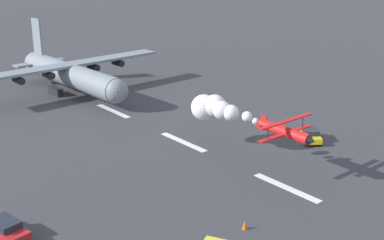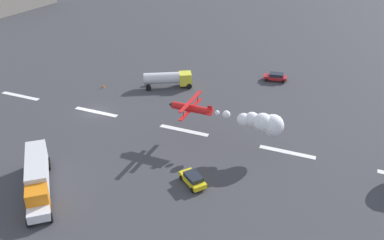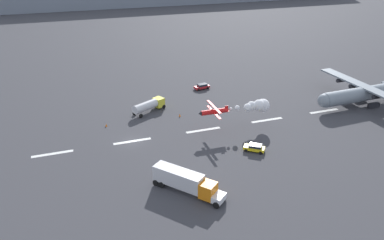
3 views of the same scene
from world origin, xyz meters
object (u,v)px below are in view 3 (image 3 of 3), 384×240
Objects in this scene: fuel_tanker_truck at (149,105)px; traffic_cone_near at (106,125)px; followme_car_yellow at (255,148)px; semi_truck_orange at (186,181)px; cargo_transport_plane at (363,93)px; stunt_biplane_red at (253,106)px; airport_staff_sedan at (202,86)px; traffic_cone_far at (180,115)px.

fuel_tanker_truck reaches higher than traffic_cone_near.
semi_truck_orange is at bearing -154.07° from followme_car_yellow.
fuel_tanker_truck is (-52.39, 13.63, -1.50)m from cargo_transport_plane.
traffic_cone_near is at bearing 141.97° from followme_car_yellow.
traffic_cone_near is (-11.21, -4.86, -1.36)m from fuel_tanker_truck.
stunt_biplane_red reaches higher than fuel_tanker_truck.
semi_truck_orange is at bearing -113.45° from airport_staff_sedan.
traffic_cone_far is (17.51, -0.20, 0.00)m from traffic_cone_near.
stunt_biplane_red is at bearing 66.17° from followme_car_yellow.
followme_car_yellow is at bearing -113.83° from stunt_biplane_red.
cargo_transport_plane reaches higher than fuel_tanker_truck.
airport_staff_sedan is 19.45m from traffic_cone_far.
cargo_transport_plane reaches higher than traffic_cone_near.
airport_staff_sedan reaches higher than traffic_cone_near.
semi_truck_orange is (-54.05, -20.60, -1.13)m from cargo_transport_plane.
cargo_transport_plane is 32.23m from stunt_biplane_red.
stunt_biplane_red is 12.18m from followme_car_yellow.
followme_car_yellow is (17.27, 8.40, -1.29)m from semi_truck_orange.
traffic_cone_far is at bearing 74.72° from semi_truck_orange.
airport_staff_sedan is at bearing 53.79° from traffic_cone_far.
fuel_tanker_truck is (-20.24, 15.33, -3.12)m from stunt_biplane_red.
traffic_cone_far is at bearing 143.65° from stunt_biplane_red.
traffic_cone_near is (-9.55, 29.37, -1.73)m from semi_truck_orange.
followme_car_yellow reaches higher than traffic_cone_far.
traffic_cone_near is 17.51m from traffic_cone_far.
traffic_cone_near is (-29.00, -15.49, -0.44)m from airport_staff_sedan.
cargo_transport_plane is 46.96m from traffic_cone_far.
semi_truck_orange is at bearing -92.78° from fuel_tanker_truck.
traffic_cone_near is at bearing -156.55° from fuel_tanker_truck.
traffic_cone_far is at bearing -38.80° from fuel_tanker_truck.
fuel_tanker_truck is 2.03× the size of followme_car_yellow.
stunt_biplane_red is (-32.14, -1.70, 1.63)m from cargo_transport_plane.
fuel_tanker_truck reaches higher than airport_staff_sedan.
cargo_transport_plane reaches higher than semi_truck_orange.
stunt_biplane_red reaches higher than followme_car_yellow.
fuel_tanker_truck is at bearing 121.13° from followme_car_yellow.
airport_staff_sedan is at bearing 66.55° from semi_truck_orange.
airport_staff_sedan is (2.19, 36.46, 0.00)m from followme_car_yellow.
fuel_tanker_truck is at bearing 23.45° from traffic_cone_near.
semi_truck_orange is at bearing -159.14° from cargo_transport_plane.
followme_car_yellow is 22.76m from traffic_cone_far.
traffic_cone_near is at bearing 161.60° from stunt_biplane_red.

